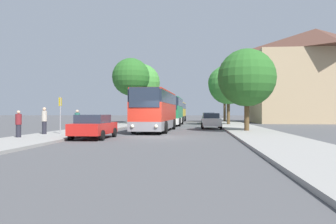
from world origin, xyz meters
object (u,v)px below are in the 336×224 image
(parked_car_left_curb, at_px, (94,126))
(parked_car_right_far, at_px, (208,118))
(tree_right_near, at_px, (247,78))
(bus_front, at_px, (156,110))
(tree_right_far, at_px, (228,85))
(tree_left_near, at_px, (141,83))
(bus_stop_sign, at_px, (60,111))
(bus_middle, at_px, (171,111))
(bus_rear, at_px, (177,111))
(parked_car_right_near, at_px, (211,121))
(pedestrian_waiting_far, at_px, (77,122))
(pedestrian_waiting_near, at_px, (19,124))
(tree_right_mid, at_px, (225,83))
(tree_left_far, at_px, (131,77))
(pedestrian_walking_back, at_px, (44,120))

(parked_car_left_curb, distance_m, parked_car_right_far, 30.37)
(parked_car_right_far, height_order, tree_right_near, tree_right_near)
(parked_car_left_curb, relative_size, parked_car_right_far, 0.94)
(bus_front, height_order, tree_right_far, tree_right_far)
(tree_left_near, height_order, tree_right_far, tree_left_near)
(bus_stop_sign, distance_m, tree_right_near, 14.90)
(tree_left_near, bearing_deg, bus_middle, -60.84)
(bus_rear, relative_size, tree_left_near, 1.24)
(parked_car_right_near, relative_size, tree_right_far, 0.60)
(pedestrian_waiting_far, bearing_deg, tree_right_far, 71.74)
(bus_front, relative_size, parked_car_left_curb, 2.45)
(pedestrian_waiting_near, bearing_deg, tree_right_mid, -118.72)
(bus_rear, relative_size, bus_stop_sign, 4.39)
(tree_left_near, bearing_deg, tree_right_far, -35.46)
(parked_car_left_curb, height_order, tree_left_far, tree_left_far)
(tree_right_mid, distance_m, tree_right_far, 13.68)
(bus_front, height_order, parked_car_left_curb, bus_front)
(bus_rear, distance_m, pedestrian_walking_back, 35.52)
(parked_car_right_far, relative_size, pedestrian_walking_back, 2.52)
(tree_left_far, distance_m, tree_right_far, 12.59)
(pedestrian_waiting_near, xyz_separation_m, tree_right_far, (14.56, 23.37, 4.22))
(pedestrian_waiting_near, bearing_deg, tree_right_near, -155.95)
(parked_car_right_near, relative_size, pedestrian_waiting_near, 2.82)
(parked_car_left_curb, distance_m, pedestrian_waiting_far, 2.53)
(bus_rear, xyz_separation_m, tree_left_near, (-5.31, -5.25, 4.54))
(bus_middle, height_order, tree_right_near, tree_right_near)
(parked_car_right_near, bearing_deg, tree_right_mid, -98.49)
(bus_rear, bearing_deg, parked_car_right_near, -76.54)
(pedestrian_waiting_near, relative_size, tree_right_far, 0.21)
(parked_car_left_curb, relative_size, pedestrian_waiting_far, 2.61)
(pedestrian_waiting_near, xyz_separation_m, tree_right_mid, (15.13, 36.98, 5.59))
(bus_middle, relative_size, tree_right_far, 1.36)
(pedestrian_waiting_far, xyz_separation_m, tree_right_near, (12.27, 5.70, 3.51))
(parked_car_left_curb, xyz_separation_m, tree_right_far, (10.29, 22.17, 4.40))
(bus_middle, relative_size, tree_left_near, 1.12)
(bus_front, distance_m, parked_car_right_far, 21.61)
(parked_car_right_near, bearing_deg, parked_car_right_far, -91.33)
(bus_middle, bearing_deg, tree_left_far, 173.17)
(bus_stop_sign, xyz_separation_m, tree_right_near, (13.66, 5.28, 2.75))
(pedestrian_walking_back, bearing_deg, bus_front, -149.41)
(bus_middle, bearing_deg, bus_rear, 91.16)
(parked_car_right_far, bearing_deg, pedestrian_waiting_near, 67.99)
(pedestrian_waiting_far, relative_size, tree_left_far, 0.20)
(parked_car_right_near, xyz_separation_m, tree_left_far, (-10.04, 8.51, 5.43))
(tree_right_near, bearing_deg, tree_right_far, 90.84)
(pedestrian_walking_back, bearing_deg, tree_right_far, -138.24)
(bus_middle, distance_m, tree_right_mid, 17.13)
(bus_rear, xyz_separation_m, parked_car_right_near, (5.08, -23.20, -0.98))
(tree_right_near, bearing_deg, pedestrian_waiting_far, -155.07)
(pedestrian_waiting_near, bearing_deg, bus_rear, -106.93)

